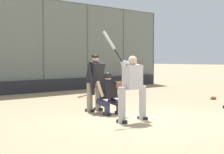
% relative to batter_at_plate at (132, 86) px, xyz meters
% --- Properties ---
extents(ground_plane, '(160.00, 160.00, 0.00)m').
position_rel_batter_at_plate_xyz_m(ground_plane, '(-0.49, -0.04, -0.88)').
color(ground_plane, tan).
extents(home_plate_marker, '(0.43, 0.43, 0.01)m').
position_rel_batter_at_plate_xyz_m(home_plate_marker, '(-0.49, -0.04, -0.88)').
color(home_plate_marker, white).
rests_on(home_plate_marker, ground_plane).
extents(bleachers_beyond, '(15.07, 1.95, 1.16)m').
position_rel_batter_at_plate_xyz_m(bleachers_beyond, '(-3.55, -10.54, -0.50)').
color(bleachers_beyond, slate).
rests_on(bleachers_beyond, ground_plane).
extents(batter_at_plate, '(1.03, 0.67, 2.23)m').
position_rel_batter_at_plate_xyz_m(batter_at_plate, '(0.00, 0.00, 0.00)').
color(batter_at_plate, '#B7B7BC').
rests_on(batter_at_plate, ground_plane).
extents(catcher_behind_plate, '(0.64, 0.78, 1.18)m').
position_rel_batter_at_plate_xyz_m(catcher_behind_plate, '(-0.46, -1.25, -0.27)').
color(catcher_behind_plate, '#2D334C').
rests_on(catcher_behind_plate, ground_plane).
extents(umpire_home, '(0.67, 0.46, 1.66)m').
position_rel_batter_at_plate_xyz_m(umpire_home, '(-0.57, -1.97, 0.01)').
color(umpire_home, gray).
rests_on(umpire_home, ground_plane).
extents(spare_bat_near_backstop, '(0.77, 0.43, 0.07)m').
position_rel_batter_at_plate_xyz_m(spare_bat_near_backstop, '(-2.87, -5.33, -0.85)').
color(spare_bat_near_backstop, black).
rests_on(spare_bat_near_backstop, ground_plane).
extents(fielding_glove_on_dirt, '(0.31, 0.24, 0.11)m').
position_rel_batter_at_plate_xyz_m(fielding_glove_on_dirt, '(-5.92, -1.17, -0.83)').
color(fielding_glove_on_dirt, brown).
rests_on(fielding_glove_on_dirt, ground_plane).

